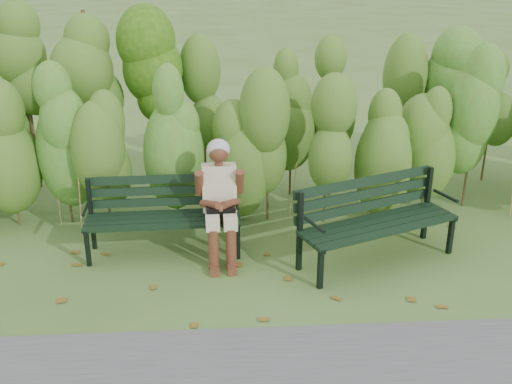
{
  "coord_description": "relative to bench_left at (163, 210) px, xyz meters",
  "views": [
    {
      "loc": [
        -0.34,
        -5.27,
        3.04
      ],
      "look_at": [
        0.0,
        0.35,
        0.75
      ],
      "focal_mm": 42.0,
      "sensor_mm": 36.0,
      "label": 1
    }
  ],
  "objects": [
    {
      "name": "bench_right",
      "position": [
        2.19,
        -0.31,
        0.03
      ],
      "size": [
        1.78,
        1.17,
        0.85
      ],
      "color": "black",
      "rests_on": "ground"
    },
    {
      "name": "leaf_litter",
      "position": [
        0.86,
        -0.54,
        -0.47
      ],
      "size": [
        5.95,
        2.18,
        0.01
      ],
      "color": "brown",
      "rests_on": "ground"
    },
    {
      "name": "ground",
      "position": [
        0.97,
        -0.59,
        -0.48
      ],
      "size": [
        80.0,
        80.0,
        0.0
      ],
      "primitive_type": "plane",
      "color": "#405B1F"
    },
    {
      "name": "bench_left",
      "position": [
        0.0,
        0.0,
        0.0
      ],
      "size": [
        1.64,
        0.59,
        0.81
      ],
      "color": "black",
      "rests_on": "ground"
    },
    {
      "name": "seated_woman",
      "position": [
        0.61,
        -0.14,
        0.22
      ],
      "size": [
        0.51,
        0.75,
        1.25
      ],
      "color": "#B7A98A",
      "rests_on": "ground"
    },
    {
      "name": "hedge_band",
      "position": [
        0.97,
        1.27,
        0.78
      ],
      "size": [
        11.04,
        1.67,
        2.42
      ],
      "color": "#47381E",
      "rests_on": "ground"
    }
  ]
}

